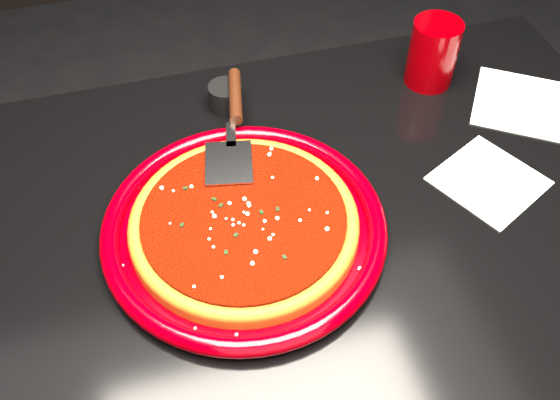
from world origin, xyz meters
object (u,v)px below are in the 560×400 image
object	(u,v)px
pizza_server	(233,125)
cup	(433,53)
table	(286,356)
ramekin	(226,97)
plate	(244,227)

from	to	relation	value
pizza_server	cup	distance (m)	0.37
table	ramekin	xyz separation A→B (m)	(-0.03, 0.29, 0.40)
cup	plate	bearing A→B (deg)	-147.67
cup	table	bearing A→B (deg)	-141.39
table	ramekin	distance (m)	0.49
plate	pizza_server	bearing A→B (deg)	81.64
table	plate	xyz separation A→B (m)	(-0.06, 0.02, 0.39)
plate	ramekin	distance (m)	0.27
pizza_server	cup	bearing A→B (deg)	23.03
cup	ramekin	world-z (taller)	cup
plate	table	bearing A→B (deg)	-16.10
pizza_server	plate	bearing A→B (deg)	-86.99
cup	ramekin	xyz separation A→B (m)	(-0.36, 0.03, -0.04)
cup	ramekin	size ratio (longest dim) A/B	2.04
pizza_server	ramekin	bearing A→B (deg)	96.91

